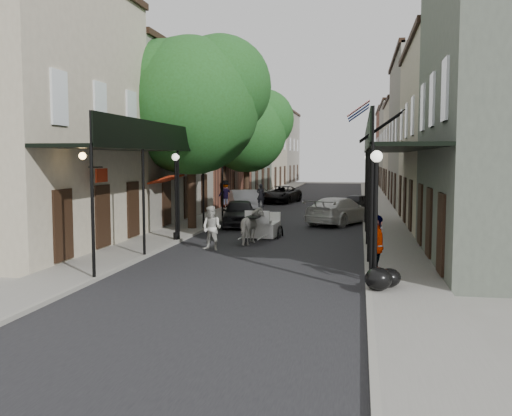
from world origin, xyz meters
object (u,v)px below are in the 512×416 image
at_px(car_left_mid, 245,202).
at_px(car_right_near, 339,211).
at_px(horse, 252,227).
at_px(car_left_near, 239,213).
at_px(tree_far, 252,128).
at_px(lamppost_left, 176,195).
at_px(pedestrian_sidewalk_right, 377,247).
at_px(lamppost_right_far, 367,184).
at_px(pedestrian_sidewalk_left, 225,194).
at_px(pedestrian_walking, 212,228).
at_px(carriage, 265,216).
at_px(car_left_far, 281,194).
at_px(lamppost_right_near, 375,217).
at_px(car_right_far, 358,202).
at_px(tree_near, 200,100).

relative_size(car_left_mid, car_right_near, 0.93).
distance_m(horse, car_left_near, 6.29).
xyz_separation_m(tree_far, car_left_near, (1.65, -12.16, -5.11)).
xyz_separation_m(lamppost_left, pedestrian_sidewalk_right, (8.30, -6.56, -1.01)).
relative_size(lamppost_left, lamppost_right_far, 1.00).
height_order(horse, pedestrian_sidewalk_left, pedestrian_sidewalk_left).
distance_m(car_left_mid, car_right_near, 7.62).
bearing_deg(lamppost_left, pedestrian_walking, -41.85).
relative_size(carriage, car_left_far, 0.51).
bearing_deg(car_right_near, lamppost_right_near, 119.40).
bearing_deg(car_left_mid, car_left_far, 65.79).
bearing_deg(lamppost_right_near, car_left_far, 102.44).
bearing_deg(horse, pedestrian_sidewalk_right, 130.82).
relative_size(pedestrian_sidewalk_left, pedestrian_sidewalk_right, 1.04).
height_order(tree_far, lamppost_left, tree_far).
relative_size(car_left_far, car_right_near, 0.97).
bearing_deg(horse, tree_far, -75.36).
xyz_separation_m(pedestrian_sidewalk_right, car_right_far, (-0.65, 22.94, -0.45)).
height_order(horse, pedestrian_walking, pedestrian_walking).
bearing_deg(pedestrian_walking, car_right_far, 90.14).
bearing_deg(car_right_far, tree_near, 76.09).
relative_size(horse, car_left_mid, 0.37).
distance_m(tree_far, pedestrian_walking, 20.76).
height_order(tree_near, tree_far, tree_near).
bearing_deg(pedestrian_sidewalk_right, pedestrian_walking, 65.35).
bearing_deg(car_left_far, car_right_far, -33.86).
height_order(tree_near, lamppost_right_near, tree_near).
relative_size(lamppost_left, car_right_near, 0.72).
height_order(tree_near, lamppost_right_far, tree_near).
distance_m(car_left_far, car_right_near, 15.27).
xyz_separation_m(carriage, pedestrian_sidewalk_right, (4.80, -8.90, 0.07)).
height_order(pedestrian_sidewalk_right, car_left_near, pedestrian_sidewalk_right).
bearing_deg(pedestrian_sidewalk_right, car_left_far, 25.66).
bearing_deg(lamppost_right_far, car_left_near, -138.23).
distance_m(pedestrian_sidewalk_right, car_left_mid, 20.53).
bearing_deg(lamppost_right_far, tree_far, 143.49).
xyz_separation_m(car_left_near, car_right_near, (5.20, 1.98, 0.02)).
height_order(lamppost_left, lamppost_right_far, same).
relative_size(tree_near, car_left_far, 1.94).
height_order(tree_near, pedestrian_sidewalk_left, tree_near).
relative_size(carriage, pedestrian_sidewalk_left, 1.30).
distance_m(car_left_near, car_right_far, 12.05).
xyz_separation_m(lamppost_right_near, carriage, (-4.70, 10.34, -1.07)).
distance_m(tree_near, pedestrian_sidewalk_right, 14.68).
xyz_separation_m(tree_near, lamppost_left, (0.10, -4.18, -4.44)).
relative_size(lamppost_left, car_left_mid, 0.78).
bearing_deg(car_left_near, lamppost_right_near, -74.56).
bearing_deg(lamppost_right_far, pedestrian_sidewalk_left, 158.00).
relative_size(tree_far, car_left_far, 1.73).
xyz_separation_m(pedestrian_sidewalk_left, car_left_mid, (2.15, -3.56, -0.30)).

